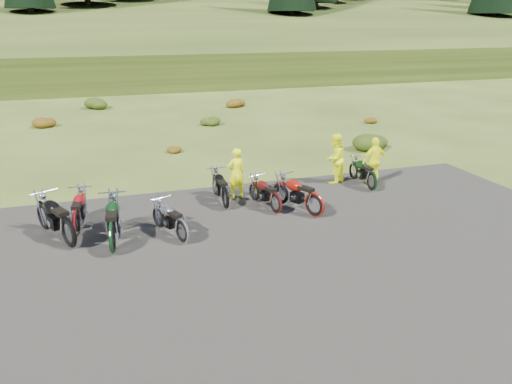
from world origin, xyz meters
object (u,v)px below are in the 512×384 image
object	(u,v)px
motorcycle_0	(71,248)
motorcycle_7	(371,191)
motorcycle_3	(183,243)
person_middle	(236,174)

from	to	relation	value
motorcycle_0	motorcycle_7	size ratio (longest dim) A/B	1.22
motorcycle_3	motorcycle_7	xyz separation A→B (m)	(6.93, 2.20, 0.00)
person_middle	motorcycle_3	bearing A→B (deg)	38.14
motorcycle_3	motorcycle_7	world-z (taller)	motorcycle_7
motorcycle_3	person_middle	xyz separation A→B (m)	(2.32, 2.93, 0.84)
motorcycle_0	person_middle	distance (m)	5.69
motorcycle_3	person_middle	bearing A→B (deg)	-59.29
motorcycle_0	motorcycle_7	distance (m)	9.87
motorcycle_0	motorcycle_3	xyz separation A→B (m)	(2.82, -0.63, 0.00)
person_middle	motorcycle_7	bearing A→B (deg)	157.39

